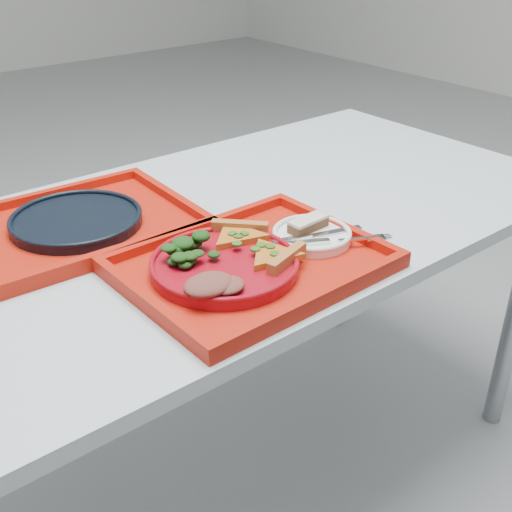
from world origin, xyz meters
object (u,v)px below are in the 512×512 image
(dessert_bar, at_px, (308,224))
(tray_far, at_px, (77,228))
(navy_plate, at_px, (77,221))
(dinner_plate, at_px, (224,267))
(tray_main, at_px, (253,267))

(dessert_bar, bearing_deg, tray_far, 131.93)
(tray_far, height_order, navy_plate, navy_plate)
(dinner_plate, height_order, navy_plate, dinner_plate)
(tray_main, xyz_separation_m, navy_plate, (-0.18, 0.34, 0.01))
(tray_main, bearing_deg, dinner_plate, 168.68)
(tray_main, bearing_deg, dessert_bar, 5.99)
(tray_far, height_order, dinner_plate, dinner_plate)
(navy_plate, xyz_separation_m, dessert_bar, (0.33, -0.33, 0.02))
(navy_plate, bearing_deg, dinner_plate, -70.26)
(dinner_plate, relative_size, navy_plate, 1.00)
(tray_main, relative_size, dinner_plate, 1.73)
(dinner_plate, bearing_deg, tray_far, 109.74)
(tray_main, distance_m, dessert_bar, 0.16)
(dinner_plate, distance_m, dessert_bar, 0.21)
(dessert_bar, bearing_deg, dinner_plate, 179.22)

